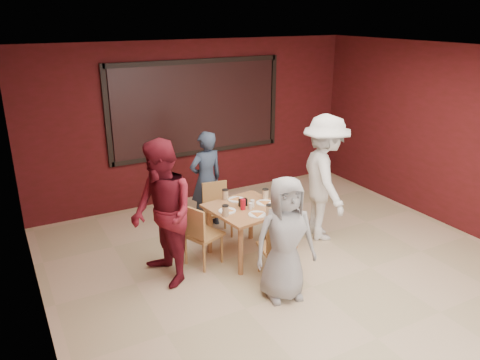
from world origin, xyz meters
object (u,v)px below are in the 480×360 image
dining_table (246,213)px  diner_right (324,178)px  diner_back (206,180)px  diner_left (162,214)px  diner_front (285,239)px  chair_left (199,232)px  chair_right (287,211)px  chair_front (278,246)px  chair_back (217,206)px

dining_table → diner_right: diner_right is taller
diner_back → diner_left: size_ratio=0.84×
diner_front → diner_back: diner_back is taller
diner_front → diner_left: bearing=149.7°
chair_left → diner_left: diner_left is taller
chair_right → diner_left: bearing=-176.5°
chair_front → chair_back: chair_front is taller
chair_left → diner_back: 1.29m
diner_back → diner_front: bearing=82.0°
chair_left → diner_left: size_ratio=0.48×
chair_right → chair_front: bearing=-130.3°
chair_back → diner_front: diner_front is taller
dining_table → diner_back: size_ratio=0.68×
diner_front → diner_left: 1.51m
chair_front → diner_left: size_ratio=0.45×
chair_right → dining_table: bearing=-177.2°
chair_back → diner_left: diner_left is taller
dining_table → diner_left: bearing=-176.1°
chair_left → diner_front: (0.59, -1.13, 0.26)m
dining_table → chair_left: bearing=176.5°
chair_right → diner_front: bearing=-125.3°
chair_front → diner_back: bearing=93.7°
chair_left → diner_front: diner_front is taller
chair_front → diner_back: size_ratio=0.54×
chair_front → diner_back: diner_back is taller
chair_left → diner_left: 0.69m
chair_back → chair_right: bearing=-46.5°
diner_left → chair_right: bearing=89.0°
diner_front → diner_right: size_ratio=0.81×
diner_right → diner_front: bearing=145.6°
chair_back → chair_left: size_ratio=0.92×
dining_table → diner_back: diner_back is taller
dining_table → chair_front: (0.05, -0.73, -0.17)m
dining_table → diner_back: (-0.07, 1.15, 0.13)m
dining_table → chair_right: (0.70, 0.03, -0.13)m
chair_front → diner_front: diner_front is taller
chair_left → diner_front: bearing=-62.4°
chair_front → chair_left: size_ratio=0.94×
chair_left → diner_back: (0.61, 1.10, 0.28)m
chair_front → diner_right: bearing=29.4°
chair_right → diner_back: size_ratio=0.59×
diner_left → chair_front: bearing=58.4°
diner_right → chair_left: bearing=106.2°
chair_front → chair_right: bearing=49.7°
chair_front → chair_right: 1.00m
dining_table → chair_back: 0.85m
chair_back → diner_left: bearing=-142.1°
diner_front → diner_right: 1.75m
chair_front → chair_back: 1.56m
chair_back → chair_front: bearing=-86.3°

